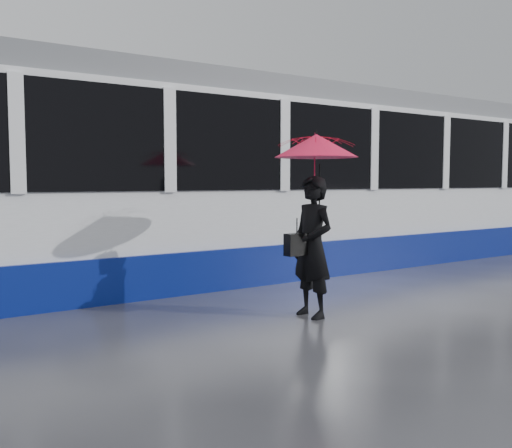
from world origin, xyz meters
TOP-DOWN VIEW (x-y plane):
  - ground at (0.00, 0.00)m, footprint 90.00×90.00m
  - rails at (0.00, 2.50)m, footprint 34.00×1.51m
  - tram at (-1.01, 2.50)m, footprint 26.00×2.56m
  - woman at (1.37, -0.77)m, footprint 0.43×0.63m
  - umbrella at (1.42, -0.77)m, footprint 1.03×1.03m
  - handbag at (1.15, -0.75)m, footprint 0.31×0.14m

SIDE VIEW (x-z plane):
  - ground at x=0.00m, z-range 0.00..0.00m
  - rails at x=0.00m, z-range 0.00..0.02m
  - woman at x=1.37m, z-range 0.00..1.70m
  - handbag at x=1.15m, z-range 0.67..1.11m
  - tram at x=-1.01m, z-range -0.04..3.31m
  - umbrella at x=1.42m, z-range 1.29..2.43m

